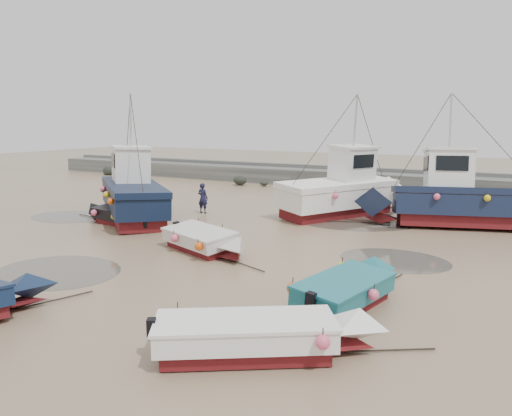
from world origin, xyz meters
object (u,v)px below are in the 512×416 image
at_px(dinghy_4, 126,213).
at_px(cabin_boat_2, 454,198).
at_px(cabin_boat_0, 131,192).
at_px(cabin_boat_1, 346,189).
at_px(dinghy_3, 263,332).
at_px(dinghy_5, 206,238).
at_px(dinghy_2, 350,285).
at_px(person, 203,213).

xyz_separation_m(dinghy_4, cabin_boat_2, (13.81, 7.02, 0.81)).
xyz_separation_m(dinghy_4, cabin_boat_0, (-0.82, 1.29, 0.80)).
bearing_deg(cabin_boat_1, dinghy_4, -110.43).
distance_m(dinghy_3, dinghy_5, 8.65).
distance_m(dinghy_4, cabin_boat_2, 15.52).
xyz_separation_m(dinghy_2, dinghy_5, (-6.48, 2.60, -0.00)).
xyz_separation_m(dinghy_3, cabin_boat_2, (1.68, 15.85, 0.80)).
relative_size(dinghy_5, cabin_boat_0, 0.62).
xyz_separation_m(dinghy_5, cabin_boat_2, (7.51, 9.46, 0.79)).
distance_m(dinghy_4, cabin_boat_0, 1.73).
bearing_deg(cabin_boat_1, cabin_boat_2, 22.92).
distance_m(dinghy_2, dinghy_4, 13.73).
relative_size(dinghy_3, cabin_boat_1, 0.60).
relative_size(dinghy_2, cabin_boat_0, 0.63).
xyz_separation_m(cabin_boat_1, cabin_boat_2, (5.43, -0.46, -0.00)).
distance_m(cabin_boat_0, person, 4.01).
bearing_deg(cabin_boat_0, dinghy_4, -107.36).
height_order(cabin_boat_0, cabin_boat_1, same).
relative_size(cabin_boat_1, person, 5.61).
distance_m(cabin_boat_2, person, 12.68).
relative_size(cabin_boat_0, person, 5.22).
xyz_separation_m(dinghy_3, person, (-10.63, 13.10, -0.54)).
relative_size(dinghy_2, cabin_boat_1, 0.58).
height_order(cabin_boat_0, cabin_boat_2, same).
relative_size(cabin_boat_0, cabin_boat_2, 0.87).
height_order(cabin_boat_0, person, cabin_boat_0).
bearing_deg(dinghy_4, person, -10.43).
height_order(dinghy_2, dinghy_3, same).
bearing_deg(dinghy_3, dinghy_2, 137.79).
xyz_separation_m(dinghy_3, dinghy_5, (-5.84, 6.39, 0.01)).
xyz_separation_m(dinghy_3, dinghy_4, (-12.14, 8.83, -0.00)).
distance_m(dinghy_4, person, 4.56).
relative_size(dinghy_4, cabin_boat_2, 0.65).
distance_m(dinghy_2, dinghy_5, 6.98).
bearing_deg(cabin_boat_0, dinghy_3, -87.87).
bearing_deg(cabin_boat_1, dinghy_3, -49.24).
bearing_deg(person, cabin_boat_0, 52.56).
distance_m(dinghy_5, cabin_boat_2, 12.11).
height_order(dinghy_4, dinghy_5, same).
distance_m(dinghy_3, dinghy_4, 15.01).
relative_size(cabin_boat_1, cabin_boat_2, 0.94).
bearing_deg(cabin_boat_1, dinghy_2, -42.85).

